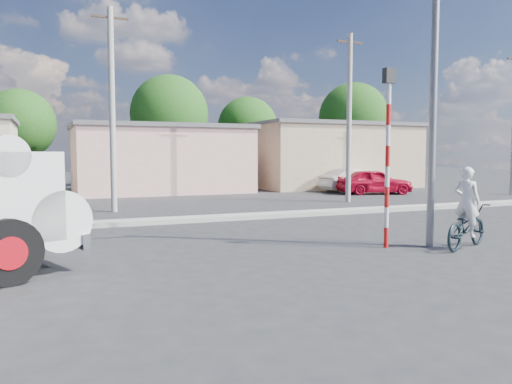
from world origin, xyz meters
name	(u,v)px	position (x,y,z in m)	size (l,w,h in m)	color
ground_plane	(299,273)	(0.00, 0.00, 0.00)	(120.00, 120.00, 0.00)	#28272A
median	(190,219)	(0.00, 8.00, 0.08)	(40.00, 0.80, 0.16)	#99968E
bicycle	(466,227)	(4.93, 0.66, 0.54)	(0.71, 2.04, 1.07)	black
cyclist	(466,214)	(4.93, 0.66, 0.85)	(0.62, 0.41, 1.70)	white
car_cream	(353,180)	(12.93, 17.45, 0.70)	(1.48, 4.24, 1.40)	silver
car_red	(375,182)	(13.00, 15.32, 0.72)	(1.71, 4.25, 1.45)	#B40925
traffic_pole	(388,142)	(3.20, 1.50, 2.59)	(0.28, 0.18, 4.36)	red
streetlight	(430,43)	(4.14, 1.20, 4.96)	(2.34, 0.22, 9.00)	slate
building_row	(145,157)	(1.10, 22.00, 2.13)	(37.80, 7.30, 4.44)	beige
tree_row	(165,118)	(3.76, 28.45, 4.99)	(43.62, 7.43, 8.42)	#38281E
utility_poles	(237,113)	(3.25, 12.00, 4.07)	(35.40, 0.24, 8.00)	#99968E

